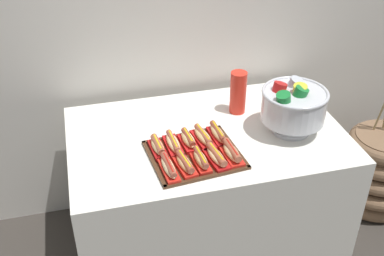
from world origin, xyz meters
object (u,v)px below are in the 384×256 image
hot_dog_5 (158,147)px  hot_dog_7 (188,140)px  hot_dog_2 (201,160)px  hot_dog_0 (169,167)px  hot_dog_9 (218,134)px  cup_stack (238,92)px  hot_dog_1 (185,164)px  hot_dog_3 (216,157)px  hot_dog_8 (203,137)px  floor_vase (377,170)px  punch_bowl (293,104)px  serving_tray (194,155)px  hot_dog_6 (173,144)px  hot_dog_4 (232,153)px  buffet_table (206,190)px

hot_dog_5 → hot_dog_7: (0.15, 0.01, 0.00)m
hot_dog_5 → hot_dog_2: bearing=-42.0°
hot_dog_5 → hot_dog_0: bearing=-84.3°
hot_dog_9 → cup_stack: (0.18, 0.23, 0.08)m
hot_dog_1 → hot_dog_9: (0.21, 0.19, 0.00)m
hot_dog_5 → hot_dog_9: 0.30m
hot_dog_9 → hot_dog_3: bearing=-108.7°
hot_dog_3 → hot_dog_8: bearing=95.7°
hot_dog_1 → hot_dog_7: size_ratio=1.10×
floor_vase → hot_dog_0: floor_vase is taller
punch_bowl → cup_stack: (-0.19, 0.24, -0.04)m
floor_vase → punch_bowl: 1.01m
hot_dog_1 → hot_dog_3: 0.15m
serving_tray → hot_dog_6: 0.11m
hot_dog_3 → hot_dog_4: hot_dog_4 is taller
hot_dog_0 → punch_bowl: bearing=15.7°
floor_vase → punch_bowl: floor_vase is taller
hot_dog_2 → hot_dog_9: 0.22m
serving_tray → hot_dog_1: hot_dog_1 is taller
hot_dog_5 → floor_vase: bearing=7.9°
hot_dog_0 → buffet_table: bearing=46.7°
hot_dog_3 → hot_dog_0: bearing=-174.3°
hot_dog_0 → hot_dog_7: hot_dog_7 is taller
hot_dog_3 → punch_bowl: size_ratio=0.57×
floor_vase → hot_dog_9: 1.25m
hot_dog_8 → hot_dog_9: (0.07, 0.01, 0.00)m
serving_tray → hot_dog_5: size_ratio=2.66×
hot_dog_0 → hot_dog_8: bearing=41.9°
hot_dog_3 → hot_dog_2: bearing=-174.3°
cup_stack → hot_dog_4: bearing=-112.2°
buffet_table → floor_vase: size_ratio=1.29×
hot_dog_4 → hot_dog_6: 0.28m
floor_vase → serving_tray: 1.38m
hot_dog_9 → cup_stack: cup_stack is taller
hot_dog_6 → hot_dog_2: bearing=-59.9°
hot_dog_3 → hot_dog_5: 0.28m
buffet_table → hot_dog_1: 0.50m
floor_vase → hot_dog_5: (-1.40, -0.19, 0.56)m
hot_dog_9 → cup_stack: size_ratio=0.80×
hot_dog_6 → hot_dog_9: hot_dog_9 is taller
hot_dog_9 → buffet_table: bearing=117.0°
hot_dog_1 → hot_dog_6: 0.17m
hot_dog_6 → punch_bowl: bearing=1.1°
floor_vase → hot_dog_8: size_ratio=5.54×
hot_dog_0 → hot_dog_9: hot_dog_9 is taller
hot_dog_0 → hot_dog_8: 0.28m
hot_dog_9 → hot_dog_5: bearing=-174.3°
punch_bowl → cup_stack: punch_bowl is taller
hot_dog_0 → hot_dog_5: 0.17m
serving_tray → hot_dog_5: 0.17m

